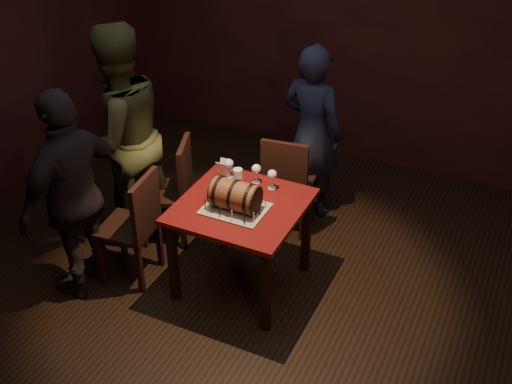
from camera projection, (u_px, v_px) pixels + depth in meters
room_shell at (239, 135)px, 4.22m from camera, size 5.04×5.04×2.80m
pub_table at (241, 216)px, 4.76m from camera, size 0.90×0.90×0.75m
cake_board at (235, 209)px, 4.64m from camera, size 0.45×0.35×0.01m
barrel_cake at (235, 195)px, 4.58m from camera, size 0.40×0.24×0.24m
birthday_candles at (235, 203)px, 4.61m from camera, size 0.40×0.30×0.09m
wine_glass_left at (229, 164)px, 4.96m from camera, size 0.07×0.07×0.16m
wine_glass_mid at (256, 170)px, 4.89m from camera, size 0.07×0.07×0.16m
wine_glass_right at (272, 175)px, 4.82m from camera, size 0.07×0.07×0.16m
pint_of_ale at (238, 178)px, 4.87m from camera, size 0.07×0.07×0.15m
menu_card at (224, 169)px, 5.01m from camera, size 0.10×0.05×0.13m
chair_back at (287, 180)px, 5.42m from camera, size 0.45×0.45×0.93m
chair_left_rear at (174, 186)px, 5.35m from camera, size 0.51×0.51×0.93m
chair_left_front at (136, 222)px, 4.90m from camera, size 0.44×0.44×0.93m
person_back at (312, 132)px, 5.59m from camera, size 0.63×0.46×1.58m
person_left_rear at (119, 138)px, 5.17m from camera, size 1.00×1.11×1.88m
person_left_front at (74, 196)px, 4.65m from camera, size 0.53×1.02×1.66m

